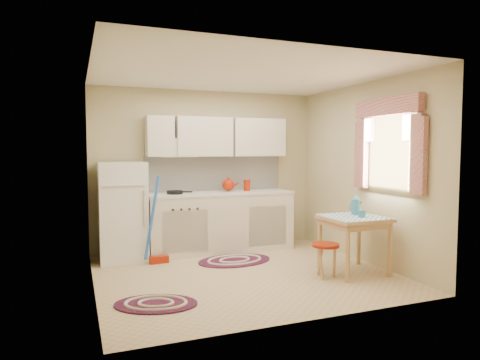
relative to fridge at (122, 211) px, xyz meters
name	(u,v)px	position (x,y,z in m)	size (l,w,h in m)	color
room_shell	(248,148)	(1.51, -1.01, 0.90)	(3.64, 3.60, 2.52)	tan
fridge	(122,211)	(0.00, 0.00, 0.00)	(0.65, 0.60, 1.40)	white
broom	(159,220)	(0.45, -0.35, -0.10)	(0.28, 0.12, 1.20)	blue
base_cabinets	(220,223)	(1.48, 0.05, -0.26)	(2.25, 0.60, 0.88)	beige
countertop	(220,193)	(1.48, 0.05, 0.20)	(2.27, 0.62, 0.04)	silver
frying_pan	(175,192)	(0.75, 0.00, 0.24)	(0.23, 0.23, 0.05)	black
red_kettle	(228,185)	(1.61, 0.05, 0.33)	(0.21, 0.19, 0.21)	#971B05
red_canister	(247,186)	(1.92, 0.05, 0.30)	(0.10, 0.10, 0.16)	#971B05
table	(354,245)	(2.68, -1.71, -0.34)	(0.72, 0.72, 0.72)	tan
stool	(325,261)	(2.23, -1.75, -0.49)	(0.34, 0.34, 0.42)	#971B05
coffee_pot	(356,205)	(2.78, -1.59, 0.16)	(0.14, 0.12, 0.28)	teal
mug	(362,214)	(2.72, -1.81, 0.07)	(0.09, 0.09, 0.10)	teal
rug_center	(235,260)	(1.46, -0.62, -0.69)	(1.06, 0.71, 0.02)	maroon
rug_left	(156,304)	(0.12, -1.93, -0.69)	(0.85, 0.57, 0.02)	maroon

